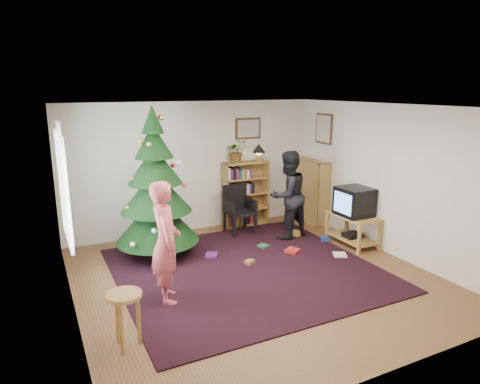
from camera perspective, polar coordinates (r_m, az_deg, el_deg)
name	(u,v)px	position (r m, az deg, el deg)	size (l,w,h in m)	color
floor	(255,277)	(6.49, 2.00, -11.32)	(5.00, 5.00, 0.00)	brown
ceiling	(256,106)	(5.88, 2.21, 11.33)	(5.00, 5.00, 0.00)	white
wall_back	(194,167)	(8.30, -6.12, 3.30)	(5.00, 0.02, 2.50)	silver
wall_front	(386,258)	(4.14, 18.88, -8.27)	(5.00, 0.02, 2.50)	silver
wall_left	(67,220)	(5.39, -22.07, -3.44)	(0.02, 5.00, 2.50)	silver
wall_right	(388,180)	(7.55, 19.07, 1.56)	(0.02, 5.00, 2.50)	silver
rug	(246,269)	(6.72, 0.78, -10.27)	(3.80, 3.60, 0.02)	black
window_pane	(63,188)	(5.91, -22.47, 0.49)	(0.04, 1.20, 1.40)	silver
curtain	(63,178)	(6.60, -22.59, 1.78)	(0.06, 0.35, 1.60)	silver
picture_back	(248,128)	(8.63, 1.07, 8.48)	(0.55, 0.03, 0.42)	#4C3319
picture_right	(324,129)	(8.73, 11.14, 8.28)	(0.03, 0.50, 0.60)	#4C3319
christmas_tree	(156,196)	(7.09, -11.14, -0.47)	(1.37, 1.37, 2.49)	#3F2816
bookshelf_back	(245,193)	(8.68, 0.73, -0.11)	(0.95, 0.30, 1.30)	#AC843D
bookshelf_right	(310,190)	(9.01, 9.34, 0.23)	(0.30, 0.95, 1.30)	#AC843D
tv_stand	(353,227)	(7.91, 14.81, -4.53)	(0.52, 0.93, 0.55)	#AC843D
crt_tv	(354,201)	(7.77, 15.00, -1.23)	(0.53, 0.57, 0.50)	black
armchair	(238,207)	(8.26, -0.31, -2.04)	(0.51, 0.51, 0.92)	black
stool	(125,306)	(4.87, -15.12, -14.41)	(0.38, 0.38, 0.63)	#AC843D
person_standing	(166,242)	(5.62, -9.88, -6.62)	(0.59, 0.39, 1.62)	#C54E55
person_by_chair	(288,195)	(7.89, 6.38, -0.44)	(0.80, 0.62, 1.64)	black
potted_plant	(237,151)	(8.42, -0.47, 5.46)	(0.41, 0.36, 0.46)	gray
table_lamp	(259,149)	(8.65, 2.53, 5.70)	(0.26, 0.26, 0.35)	#A57F33
floor_clutter	(283,248)	(7.50, 5.82, -7.49)	(2.35, 1.38, 0.08)	#A51E19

